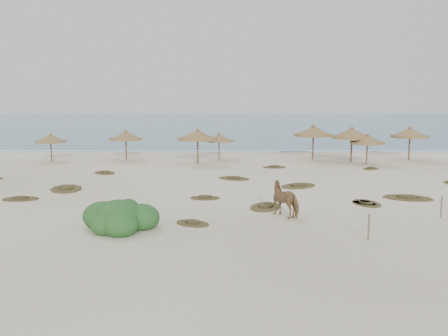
{
  "coord_description": "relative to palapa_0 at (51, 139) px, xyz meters",
  "views": [
    {
      "loc": [
        -0.74,
        -24.94,
        5.82
      ],
      "look_at": [
        -0.78,
        5.0,
        1.36
      ],
      "focal_mm": 40.0,
      "sensor_mm": 36.0,
      "label": 1
    }
  ],
  "objects": [
    {
      "name": "foam_line",
      "position": [
        15.9,
        7.7,
        -1.94
      ],
      "size": [
        70.0,
        0.6,
        0.01
      ],
      "primitive_type": "cube",
      "color": "white",
      "rests_on": "ground"
    },
    {
      "name": "fence_post_far",
      "position": [
        25.4,
        -20.24,
        -1.43
      ],
      "size": [
        0.09,
        0.09,
        1.03
      ],
      "primitive_type": "cylinder",
      "rotation": [
        0.0,
        0.0,
        0.17
      ],
      "color": "#716955",
      "rests_on": "ground"
    },
    {
      "name": "scrub_3",
      "position": [
        19.85,
        -12.09,
        -1.9
      ],
      "size": [
        3.14,
        3.03,
        0.16
      ],
      "rotation": [
        0.0,
        0.0,
        0.7
      ],
      "color": "#4E4022",
      "rests_on": "ground"
    },
    {
      "name": "scrub_6",
      "position": [
        6.27,
        -6.81,
        -1.9
      ],
      "size": [
        2.32,
        2.42,
        0.16
      ],
      "rotation": [
        0.0,
        0.0,
        2.26
      ],
      "color": "#4E4022",
      "rests_on": "ground"
    },
    {
      "name": "scrub_13",
      "position": [
        15.81,
        -9.3,
        -1.9
      ],
      "size": [
        2.73,
        2.43,
        0.16
      ],
      "rotation": [
        0.0,
        0.0,
        2.62
      ],
      "color": "#4E4022",
      "rests_on": "ground"
    },
    {
      "name": "fence_post_near",
      "position": [
        20.95,
        -23.82,
        -1.42
      ],
      "size": [
        0.09,
        0.09,
        1.06
      ],
      "primitive_type": "cylinder",
      "rotation": [
        0.0,
        0.0,
        -0.19
      ],
      "color": "#716955",
      "rests_on": "ground"
    },
    {
      "name": "scrub_0",
      "position": [
        3.79,
        -16.09,
        -1.9
      ],
      "size": [
        2.09,
        1.4,
        0.16
      ],
      "rotation": [
        0.0,
        0.0,
        0.04
      ],
      "color": "#4E4022",
      "rests_on": "ground"
    },
    {
      "name": "horse",
      "position": [
        18.14,
        -19.82,
        -1.12
      ],
      "size": [
        1.91,
        2.08,
        1.65
      ],
      "primitive_type": "imported",
      "rotation": [
        0.0,
        0.0,
        3.82
      ],
      "color": "olive",
      "rests_on": "ground"
    },
    {
      "name": "palapa_6",
      "position": [
        26.99,
        -2.09,
        0.1
      ],
      "size": [
        3.73,
        3.73,
        2.64
      ],
      "rotation": [
        0.0,
        0.0,
        -0.42
      ],
      "color": "brown",
      "rests_on": "ground"
    },
    {
      "name": "scrub_10",
      "position": [
        26.6,
        -4.75,
        -1.9
      ],
      "size": [
        1.76,
        1.71,
        0.16
      ],
      "rotation": [
        0.0,
        0.0,
        0.71
      ],
      "color": "#4E4022",
      "rests_on": "ground"
    },
    {
      "name": "scrub_12",
      "position": [
        22.62,
        -17.22,
        -1.9
      ],
      "size": [
        1.61,
        1.69,
        0.16
      ],
      "rotation": [
        0.0,
        0.0,
        2.24
      ],
      "color": "#4E4022",
      "rests_on": "ground"
    },
    {
      "name": "scrub_14",
      "position": [
        25.46,
        -15.79,
        -1.9
      ],
      "size": [
        3.18,
        2.58,
        0.16
      ],
      "rotation": [
        0.0,
        0.0,
        2.81
      ],
      "color": "#4E4022",
      "rests_on": "ground"
    },
    {
      "name": "palapa_0",
      "position": [
        0.0,
        0.0,
        0.0
      ],
      "size": [
        3.06,
        3.06,
        2.51
      ],
      "rotation": [
        0.0,
        0.0,
        -0.15
      ],
      "color": "brown",
      "rests_on": "ground"
    },
    {
      "name": "palapa_3",
      "position": [
        12.91,
        -1.79,
        0.44
      ],
      "size": [
        4.0,
        4.0,
        3.08
      ],
      "rotation": [
        0.0,
        0.0,
        0.25
      ],
      "color": "brown",
      "rests_on": "ground"
    },
    {
      "name": "scrub_11",
      "position": [
        13.7,
        -21.36,
        -1.9
      ],
      "size": [
        2.01,
        1.84,
        0.16
      ],
      "rotation": [
        0.0,
        0.0,
        2.57
      ],
      "color": "#4E4022",
      "rests_on": "ground"
    },
    {
      "name": "palapa_4",
      "position": [
        23.09,
        1.22,
        0.54
      ],
      "size": [
        4.53,
        4.53,
        3.21
      ],
      "rotation": [
        0.0,
        0.0,
        0.43
      ],
      "color": "brown",
      "rests_on": "ground"
    },
    {
      "name": "palapa_1",
      "position": [
        6.37,
        0.91,
        0.16
      ],
      "size": [
        3.81,
        3.81,
        2.72
      ],
      "rotation": [
        0.0,
        0.0,
        -0.4
      ],
      "color": "brown",
      "rests_on": "ground"
    },
    {
      "name": "palapa_2",
      "position": [
        14.65,
        1.27,
        -0.06
      ],
      "size": [
        3.29,
        3.29,
        2.43
      ],
      "rotation": [
        0.0,
        0.0,
        -0.33
      ],
      "color": "brown",
      "rests_on": "ground"
    },
    {
      "name": "ground",
      "position": [
        15.9,
        -18.3,
        -1.95
      ],
      "size": [
        160.0,
        160.0,
        0.0
      ],
      "primitive_type": "plane",
      "color": "#F0E0C5",
      "rests_on": "ground"
    },
    {
      "name": "scrub_9",
      "position": [
        17.27,
        -18.04,
        -1.9
      ],
      "size": [
        2.25,
        2.73,
        0.16
      ],
      "rotation": [
        0.0,
        0.0,
        1.21
      ],
      "color": "#4E4022",
      "rests_on": "ground"
    },
    {
      "name": "scrub_2",
      "position": [
        14.06,
        -15.82,
        -1.9
      ],
      "size": [
        1.76,
        1.19,
        0.16
      ],
      "rotation": [
        0.0,
        0.0,
        3.1
      ],
      "color": "#4E4022",
      "rests_on": "ground"
    },
    {
      "name": "palapa_5",
      "position": [
        25.99,
        -0.92,
        0.51
      ],
      "size": [
        4.11,
        4.11,
        3.17
      ],
      "rotation": [
        0.0,
        0.0,
        0.25
      ],
      "color": "brown",
      "rests_on": "ground"
    },
    {
      "name": "scrub_1",
      "position": [
        5.4,
        -13.09,
        -1.9
      ],
      "size": [
        2.65,
        3.35,
        0.16
      ],
      "rotation": [
        0.0,
        0.0,
        1.86
      ],
      "color": "#4E4022",
      "rests_on": "ground"
    },
    {
      "name": "scrub_4",
      "position": [
        22.74,
        -17.19,
        -1.9
      ],
      "size": [
        1.77,
        2.32,
        0.16
      ],
      "rotation": [
        0.0,
        0.0,
        1.79
      ],
      "color": "#4E4022",
      "rests_on": "ground"
    },
    {
      "name": "palapa_7",
      "position": [
        31.51,
        0.64,
        0.44
      ],
      "size": [
        4.11,
        4.11,
        3.08
      ],
      "rotation": [
        0.0,
        0.0,
        0.3
      ],
      "color": "brown",
      "rests_on": "ground"
    },
    {
      "name": "bush",
      "position": [
        10.62,
        -22.25,
        -1.45
      ],
      "size": [
        3.39,
        2.98,
        1.52
      ],
      "rotation": [
        0.0,
        0.0,
        -0.25
      ],
      "color": "#2F622A",
      "rests_on": "ground"
    },
    {
      "name": "ocean",
      "position": [
        15.9,
        56.7,
        -1.94
      ],
      "size": [
        200.0,
        100.0,
        0.01
      ],
      "primitive_type": "cube",
      "color": "#2D5F87",
      "rests_on": "ground"
    },
    {
      "name": "scrub_7",
      "position": [
        19.14,
        -3.91,
        -1.9
      ],
      "size": [
        1.99,
        1.41,
        0.16
      ],
      "rotation": [
        0.0,
        0.0,
        0.11
      ],
      "color": "#4E4022",
      "rests_on": "ground"
    }
  ]
}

